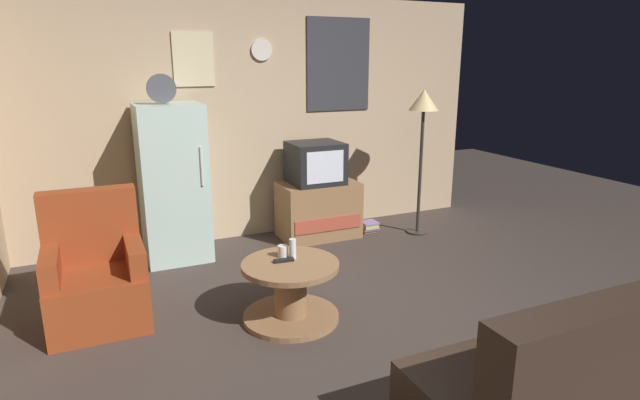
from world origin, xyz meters
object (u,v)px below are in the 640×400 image
at_px(coffee_table, 291,291).
at_px(wine_glass, 293,249).
at_px(tv_stand, 318,210).
at_px(armchair, 96,277).
at_px(fridge, 173,183).
at_px(book_stack, 369,226).
at_px(remote_control, 284,260).
at_px(couch, 586,385).
at_px(crt_tv, 315,163).
at_px(standing_lamp, 423,111).
at_px(mug_ceramic_white, 283,251).

relative_size(coffee_table, wine_glass, 4.80).
distance_m(tv_stand, armchair, 2.51).
relative_size(fridge, book_stack, 8.91).
bearing_deg(remote_control, couch, -59.59).
bearing_deg(crt_tv, wine_glass, -119.18).
distance_m(standing_lamp, couch, 3.48).
bearing_deg(wine_glass, book_stack, 44.67).
distance_m(crt_tv, coffee_table, 1.99).
bearing_deg(remote_control, crt_tv, 62.93).
bearing_deg(mug_ceramic_white, book_stack, 42.52).
distance_m(standing_lamp, armchair, 3.57).
xyz_separation_m(tv_stand, armchair, (-2.27, -1.07, 0.03)).
distance_m(tv_stand, wine_glass, 1.84).
bearing_deg(tv_stand, remote_control, -121.76).
bearing_deg(tv_stand, armchair, -154.84).
bearing_deg(standing_lamp, armchair, -167.81).
xyz_separation_m(armchair, couch, (2.20, -2.39, -0.03)).
distance_m(coffee_table, wine_glass, 0.32).
xyz_separation_m(tv_stand, standing_lamp, (1.07, -0.34, 1.05)).
height_order(tv_stand, armchair, armchair).
relative_size(fridge, mug_ceramic_white, 19.67).
xyz_separation_m(standing_lamp, coffee_table, (-2.04, -1.31, -1.13)).
bearing_deg(wine_glass, mug_ceramic_white, 137.53).
height_order(fridge, coffee_table, fridge).
xyz_separation_m(coffee_table, wine_glass, (0.05, 0.08, 0.30)).
xyz_separation_m(crt_tv, coffee_table, (-0.93, -1.65, -0.60)).
xyz_separation_m(remote_control, armchair, (-1.27, 0.55, -0.13)).
relative_size(crt_tv, standing_lamp, 0.34).
relative_size(standing_lamp, coffee_table, 2.21).
bearing_deg(coffee_table, fridge, 108.53).
height_order(fridge, couch, fridge).
relative_size(fridge, standing_lamp, 1.11).
distance_m(remote_control, armchair, 1.39).
distance_m(crt_tv, couch, 3.50).
distance_m(fridge, standing_lamp, 2.69).
distance_m(crt_tv, armchair, 2.53).
xyz_separation_m(fridge, tv_stand, (1.52, -0.01, -0.45)).
height_order(wine_glass, armchair, armchair).
bearing_deg(wine_glass, standing_lamp, 31.80).
height_order(crt_tv, standing_lamp, standing_lamp).
bearing_deg(armchair, coffee_table, -24.17).
relative_size(standing_lamp, armchair, 1.66).
xyz_separation_m(wine_glass, mug_ceramic_white, (-0.06, 0.05, -0.03)).
bearing_deg(crt_tv, mug_ceramic_white, -121.66).
distance_m(wine_glass, armchair, 1.46).
bearing_deg(tv_stand, fridge, 179.80).
height_order(crt_tv, wine_glass, crt_tv).
bearing_deg(mug_ceramic_white, wine_glass, -42.47).
xyz_separation_m(coffee_table, couch, (0.89, -1.80, 0.09)).
bearing_deg(couch, wine_glass, 113.93).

